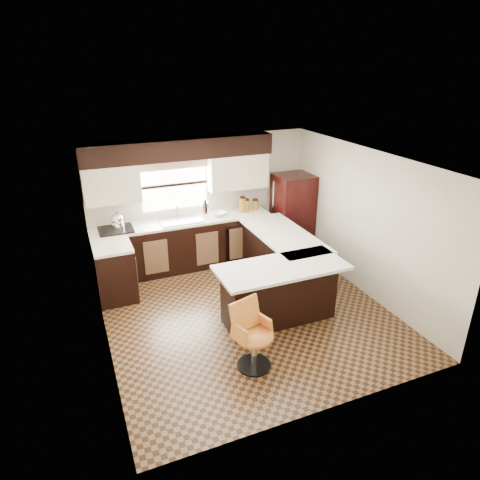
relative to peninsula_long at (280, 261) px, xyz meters
name	(u,v)px	position (x,y,z in m)	size (l,w,h in m)	color
floor	(246,312)	(-0.90, -0.62, -0.45)	(4.40, 4.40, 0.00)	#49301A
ceiling	(247,161)	(-0.90, -0.62, 1.95)	(4.40, 4.40, 0.00)	silver
wall_back	(201,200)	(-0.90, 1.58, 0.75)	(4.40, 4.40, 0.00)	beige
wall_front	(332,321)	(-0.90, -2.83, 0.75)	(4.40, 4.40, 0.00)	beige
wall_left	(98,267)	(-3.00, -0.62, 0.75)	(4.40, 4.40, 0.00)	beige
wall_right	(365,223)	(1.20, -0.62, 0.75)	(4.40, 4.40, 0.00)	beige
base_cab_back	(184,245)	(-1.35, 1.28, 0.00)	(3.30, 0.60, 0.90)	black
base_cab_left	(115,273)	(-2.70, 0.62, 0.00)	(0.60, 0.70, 0.90)	black
counter_back	(183,222)	(-1.35, 1.28, 0.47)	(3.30, 0.60, 0.04)	silver
counter_left	(112,247)	(-2.70, 0.62, 0.47)	(0.60, 0.70, 0.04)	silver
soffit	(180,149)	(-1.30, 1.40, 1.77)	(3.40, 0.35, 0.36)	black
upper_cab_left	(111,184)	(-2.52, 1.40, 1.27)	(0.94, 0.35, 0.64)	beige
upper_cab_right	(237,171)	(-0.22, 1.40, 1.27)	(1.14, 0.35, 0.64)	beige
window_pane	(174,185)	(-1.40, 1.56, 1.10)	(1.20, 0.02, 0.90)	white
valance	(174,164)	(-1.40, 1.52, 1.49)	(1.30, 0.06, 0.18)	#D19B93
sink	(181,220)	(-1.40, 1.25, 0.51)	(0.75, 0.45, 0.03)	#B2B2B7
dishwasher	(239,244)	(-0.35, 0.99, -0.02)	(0.58, 0.03, 0.78)	black
cooktop	(116,230)	(-2.55, 1.25, 0.51)	(0.58, 0.50, 0.03)	black
peninsula_long	(280,261)	(0.00, 0.00, 0.00)	(0.60, 1.95, 0.90)	black
peninsula_return	(279,293)	(-0.53, -0.97, 0.00)	(1.65, 0.60, 0.90)	black
counter_pen_long	(284,235)	(0.05, 0.00, 0.47)	(0.84, 1.95, 0.04)	silver
counter_pen_return	(282,268)	(-0.55, -1.06, 0.47)	(1.89, 0.84, 0.04)	silver
refrigerator	(292,215)	(0.83, 1.10, 0.36)	(0.69, 0.67, 1.62)	black
bar_chair	(254,337)	(-1.32, -1.84, 0.00)	(0.48, 0.48, 0.91)	orange
kettle	(117,220)	(-2.50, 1.26, 0.67)	(0.22, 0.22, 0.30)	silver
percolator	(205,210)	(-0.92, 1.28, 0.64)	(0.13, 0.13, 0.30)	silver
mixing_bowl	(219,214)	(-0.66, 1.28, 0.53)	(0.27, 0.27, 0.07)	white
canister_large	(242,205)	(-0.16, 1.30, 0.63)	(0.13, 0.13, 0.28)	#895D19
canister_med	(246,206)	(-0.08, 1.30, 0.61)	(0.13, 0.13, 0.22)	#895D19
canister_small	(255,205)	(0.11, 1.30, 0.59)	(0.12, 0.12, 0.20)	#895D19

